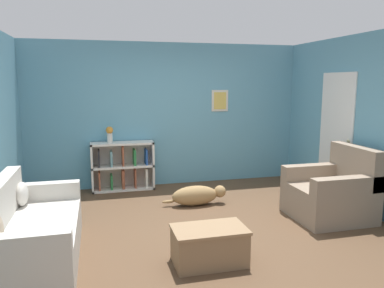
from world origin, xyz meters
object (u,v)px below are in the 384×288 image
object	(u,v)px
couch	(30,234)
coffee_table	(209,244)
vase	(110,134)
recliner_chair	(332,193)
dog	(197,195)
bookshelf	(123,167)

from	to	relation	value
couch	coffee_table	distance (m)	1.90
vase	couch	bearing A→B (deg)	-110.56
recliner_chair	dog	size ratio (longest dim) A/B	0.99
recliner_chair	couch	bearing A→B (deg)	-174.56
recliner_chair	dog	distance (m)	1.98
dog	vase	size ratio (longest dim) A/B	3.58
recliner_chair	vase	distance (m)	3.72
couch	vase	size ratio (longest dim) A/B	6.45
coffee_table	vase	world-z (taller)	vase
couch	recliner_chair	xyz separation A→B (m)	(3.91, 0.37, 0.04)
bookshelf	recliner_chair	xyz separation A→B (m)	(2.75, -2.16, -0.06)
vase	coffee_table	bearing A→B (deg)	-73.60
couch	bookshelf	bearing A→B (deg)	65.45
recliner_chair	dog	bearing A→B (deg)	149.94
couch	bookshelf	distance (m)	2.79
dog	vase	distance (m)	1.91
couch	dog	size ratio (longest dim) A/B	1.80
coffee_table	vase	distance (m)	3.25
recliner_chair	coffee_table	bearing A→B (deg)	-157.06
couch	recliner_chair	distance (m)	3.93
couch	bookshelf	size ratio (longest dim) A/B	1.68
bookshelf	vase	world-z (taller)	vase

